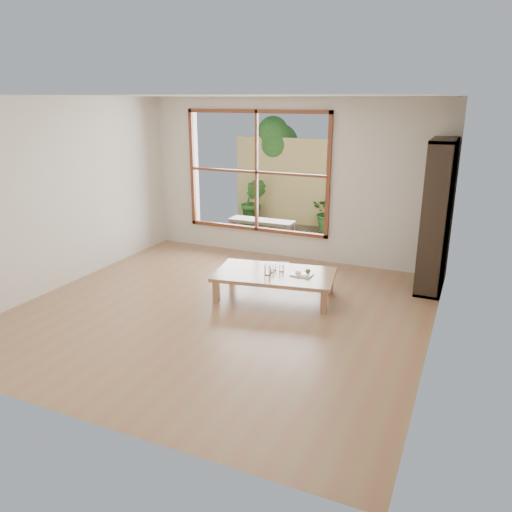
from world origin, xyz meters
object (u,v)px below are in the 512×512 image
at_px(low_table, 275,276).
at_px(garden_bench, 262,223).
at_px(bookshelf, 437,216).
at_px(food_tray, 303,274).

distance_m(low_table, garden_bench, 2.75).
bearing_deg(bookshelf, garden_bench, 158.57).
height_order(bookshelf, food_tray, bookshelf).
distance_m(food_tray, garden_bench, 2.89).
relative_size(bookshelf, garden_bench, 1.69).
distance_m(low_table, bookshelf, 2.36).
bearing_deg(garden_bench, bookshelf, -22.56).
xyz_separation_m(bookshelf, garden_bench, (-3.13, 1.23, -0.68)).
bearing_deg(food_tray, bookshelf, 37.97).
xyz_separation_m(low_table, bookshelf, (1.87, 1.22, 0.73)).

